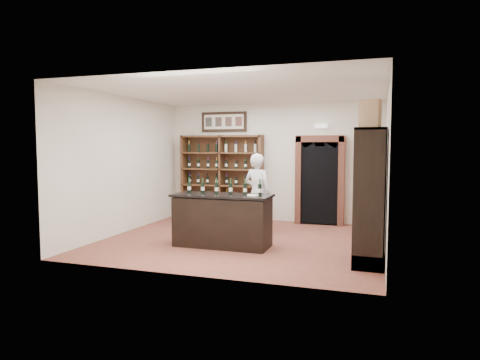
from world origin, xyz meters
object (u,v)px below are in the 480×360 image
Objects in this scene: wine_shelf at (222,177)px; counter_bottle_0 at (189,187)px; tasting_counter at (222,221)px; shopkeeper at (257,193)px; wine_crate at (370,114)px; side_cabinet at (372,217)px.

wine_shelf is 2.89m from counter_bottle_0.
counter_bottle_0 is at bearing 174.69° from tasting_counter.
tasting_counter is at bearing -69.44° from wine_shelf.
wine_crate reaches higher than shopkeeper.
shopkeeper is at bearing 54.05° from counter_bottle_0.
tasting_counter is at bearing -162.53° from wine_crate.
wine_crate reaches higher than tasting_counter.
wine_crate reaches higher than wine_shelf.
shopkeeper is (1.00, 1.38, -0.23)m from counter_bottle_0.
tasting_counter is 3.30m from wine_crate.
wine_crate is (2.38, -1.66, 1.56)m from shopkeeper.
shopkeeper is at bearing 144.36° from side_cabinet.
shopkeeper is 3.75× the size of wine_crate.
counter_bottle_0 is 3.48m from side_cabinet.
tasting_counter is 1.07× the size of shopkeeper.
wine_shelf is at bearing 97.55° from counter_bottle_0.
wine_shelf is 1.00× the size of side_cabinet.
wine_shelf is 2.04m from shopkeeper.
side_cabinet is at bearing 160.30° from shopkeeper.
tasting_counter is 6.27× the size of counter_bottle_0.
shopkeeper is (-2.44, 1.75, 0.12)m from side_cabinet.
side_cabinet is 3.01m from shopkeeper.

